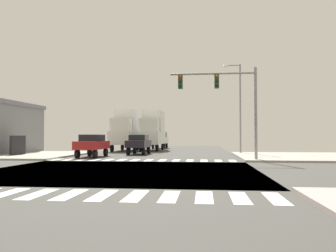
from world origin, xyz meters
name	(u,v)px	position (x,y,z in m)	size (l,w,h in m)	color
ground	(121,171)	(0.00, 0.00, -0.03)	(90.00, 90.00, 0.05)	#43433F
sidewalk_corner_ne	(311,156)	(13.00, 12.00, 0.07)	(12.00, 12.00, 0.14)	#A09B91
sidewalk_corner_nw	(12,155)	(-13.00, 12.00, 0.07)	(12.00, 12.00, 0.14)	#9A9D8B
crosswalk_near	(54,194)	(-0.25, -7.30, 0.00)	(13.50, 2.00, 0.01)	white
crosswalk_far	(142,160)	(-0.25, 7.30, 0.00)	(13.50, 2.00, 0.01)	white
traffic_signal_mast	(222,92)	(5.55, 7.16, 4.87)	(6.13, 0.55, 6.61)	gray
street_lamp	(238,101)	(7.60, 16.74, 5.23)	(1.78, 0.32, 8.85)	gray
sedan_farside_2	(139,143)	(-2.00, 15.20, 1.12)	(1.80, 4.30, 1.88)	black
suv_queued_1	(160,139)	(-2.00, 31.08, 1.39)	(1.96, 4.60, 2.34)	black
sedan_trailing_5	(92,144)	(-5.00, 10.33, 1.12)	(1.80, 4.30, 1.88)	black
box_truck_outer_1	(152,129)	(-2.00, 23.92, 2.56)	(2.40, 7.20, 4.85)	black
box_truck_inner_2	(126,129)	(-5.00, 22.59, 2.56)	(2.40, 7.20, 4.85)	black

